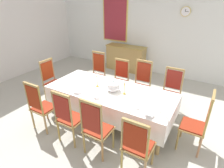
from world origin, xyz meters
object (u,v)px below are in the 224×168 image
at_px(chair_south_b, 68,116).
at_px(chair_north_b, 119,79).
at_px(chair_head_east, 198,122).
at_px(bowl_far_left, 149,115).
at_px(soup_tureen, 113,86).
at_px(chair_north_a, 97,73).
at_px(bowl_near_left, 77,92).
at_px(chair_south_c, 96,127).
at_px(candlestick_east, 124,88).
at_px(chair_north_c, 141,83).
at_px(chair_south_d, 137,145).
at_px(chair_north_d, 171,91).
at_px(dining_table, 110,93).
at_px(mounted_clock, 186,11).
at_px(spoon_secondary, 93,96).
at_px(candlestick_west, 97,81).
at_px(chair_head_west, 52,80).
at_px(spoon_primary, 74,91).
at_px(framed_painting, 115,19).
at_px(bowl_near_right, 96,97).
at_px(sideboard, 126,58).
at_px(chair_south_a, 41,106).

distance_m(chair_south_b, chair_north_b, 1.95).
bearing_deg(chair_head_east, bowl_far_left, 122.07).
bearing_deg(chair_north_b, soup_tureen, 110.91).
bearing_deg(chair_north_a, bowl_near_left, 109.62).
distance_m(chair_north_a, chair_south_c, 2.37).
bearing_deg(chair_north_b, candlestick_east, 122.93).
distance_m(chair_north_c, chair_south_d, 2.08).
distance_m(chair_south_d, chair_north_d, 1.94).
distance_m(dining_table, mounted_clock, 3.53).
relative_size(spoon_secondary, mounted_clock, 0.63).
xyz_separation_m(chair_north_b, candlestick_west, (-0.03, -0.97, 0.33)).
distance_m(candlestick_east, bowl_far_left, 0.84).
bearing_deg(bowl_far_left, dining_table, 155.97).
bearing_deg(chair_head_west, soup_tureen, 90.00).
distance_m(dining_table, spoon_primary, 0.76).
xyz_separation_m(chair_north_c, spoon_secondary, (-0.48, -1.36, 0.17)).
height_order(chair_south_b, framed_painting, framed_painting).
bearing_deg(chair_north_a, soup_tureen, 138.38).
relative_size(bowl_near_left, bowl_near_right, 1.25).
distance_m(chair_north_a, spoon_primary, 1.45).
xyz_separation_m(chair_north_b, bowl_near_left, (-0.23, -1.41, 0.21)).
distance_m(chair_south_c, chair_head_east, 1.75).
bearing_deg(chair_head_west, chair_north_a, 143.62).
relative_size(candlestick_east, sideboard, 0.24).
relative_size(chair_south_b, chair_south_c, 0.98).
height_order(chair_north_a, chair_south_b, chair_north_a).
xyz_separation_m(chair_north_b, soup_tureen, (0.37, -0.97, 0.30)).
height_order(chair_south_a, chair_south_c, chair_south_c).
distance_m(candlestick_east, sideboard, 3.25).
height_order(chair_head_west, bowl_near_right, chair_head_west).
height_order(chair_north_b, chair_south_d, chair_north_b).
distance_m(chair_south_d, candlestick_west, 1.72).
distance_m(chair_south_c, chair_north_d, 2.09).
relative_size(spoon_secondary, framed_painting, 0.11).
relative_size(chair_north_c, spoon_primary, 6.50).
distance_m(chair_head_west, candlestick_east, 2.10).
bearing_deg(chair_north_b, bowl_near_left, 80.91).
height_order(bowl_near_right, spoon_primary, bowl_near_right).
xyz_separation_m(chair_north_b, chair_head_east, (2.06, -0.97, 0.04)).
distance_m(chair_north_b, chair_south_c, 2.04).
bearing_deg(chair_head_east, chair_north_b, 64.69).
relative_size(chair_south_a, candlestick_west, 3.06).
xyz_separation_m(candlestick_west, spoon_primary, (-0.31, -0.41, -0.14)).
relative_size(chair_south_d, bowl_near_left, 5.73).
bearing_deg(sideboard, chair_south_d, 118.69).
bearing_deg(chair_north_b, chair_south_d, 124.72).
relative_size(chair_south_a, soup_tureen, 3.76).
height_order(chair_head_east, soup_tureen, chair_head_east).
xyz_separation_m(chair_north_c, candlestick_east, (0.02, -0.98, 0.30)).
bearing_deg(candlestick_west, spoon_secondary, -67.47).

